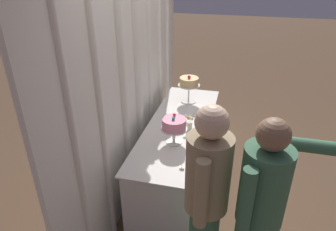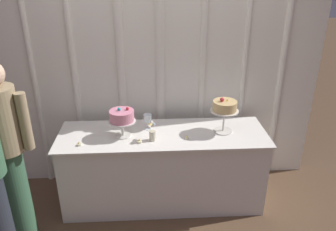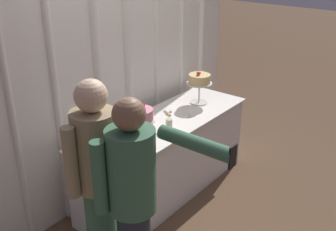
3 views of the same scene
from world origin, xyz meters
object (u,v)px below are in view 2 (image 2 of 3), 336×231
object	(u,v)px
cake_table	(163,168)
wine_glass	(148,118)
tealight_near_left	(140,142)
cake_display_nearright	(225,108)
cake_display_nearleft	(122,117)
guest_man_dark_suit	(7,149)
tealight_near_right	(187,138)
flower_vase	(152,132)
tealight_far_left	(79,144)

from	to	relation	value
cake_table	wine_glass	xyz separation A→B (m)	(-0.14, 0.10, 0.51)
cake_table	tealight_near_left	size ratio (longest dim) A/B	42.39
cake_display_nearright	tealight_near_left	distance (m)	0.85
cake_display_nearleft	guest_man_dark_suit	distance (m)	0.99
cake_display_nearleft	tealight_near_left	bearing A→B (deg)	-41.42
tealight_near_left	guest_man_dark_suit	bearing A→B (deg)	-164.87
guest_man_dark_suit	tealight_near_left	bearing A→B (deg)	15.13
cake_table	cake_display_nearleft	distance (m)	0.70
cake_display_nearleft	tealight_near_right	world-z (taller)	cake_display_nearleft
cake_display_nearright	wine_glass	distance (m)	0.74
cake_display_nearleft	guest_man_dark_suit	xyz separation A→B (m)	(-0.89, -0.42, -0.06)
cake_display_nearleft	flower_vase	world-z (taller)	cake_display_nearleft
cake_display_nearleft	cake_display_nearright	xyz separation A→B (m)	(0.96, 0.04, 0.05)
cake_display_nearright	wine_glass	bearing A→B (deg)	172.78
cake_display_nearleft	cake_display_nearright	bearing A→B (deg)	2.21
cake_display_nearright	flower_vase	distance (m)	0.72
tealight_far_left	tealight_near_left	xyz separation A→B (m)	(0.54, 0.02, 0.00)
cake_table	cake_display_nearleft	world-z (taller)	cake_display_nearleft
cake_display_nearright	tealight_far_left	bearing A→B (deg)	-171.73
tealight_near_right	tealight_far_left	bearing A→B (deg)	-176.01
wine_glass	tealight_near_right	bearing A→B (deg)	-31.19
guest_man_dark_suit	wine_glass	bearing A→B (deg)	26.13
cake_display_nearleft	tealight_far_left	distance (m)	0.45
tealight_far_left	cake_display_nearleft	bearing A→B (deg)	22.57
cake_display_nearleft	cake_table	bearing A→B (deg)	4.09
tealight_near_right	flower_vase	bearing A→B (deg)	-178.75
cake_display_nearleft	cake_display_nearright	distance (m)	0.96
wine_glass	guest_man_dark_suit	bearing A→B (deg)	-153.87
flower_vase	guest_man_dark_suit	world-z (taller)	guest_man_dark_suit
cake_table	guest_man_dark_suit	xyz separation A→B (m)	(-1.27, -0.45, 0.53)
cake_table	tealight_far_left	xyz separation A→B (m)	(-0.76, -0.18, 0.40)
wine_glass	flower_vase	world-z (taller)	flower_vase
flower_vase	tealight_far_left	distance (m)	0.66
tealight_far_left	cake_table	bearing A→B (deg)	13.71
cake_display_nearright	tealight_near_left	size ratio (longest dim) A/B	7.55
cake_table	flower_vase	size ratio (longest dim) A/B	11.30
tealight_near_right	wine_glass	bearing A→B (deg)	148.81
cake_display_nearleft	guest_man_dark_suit	bearing A→B (deg)	-154.58
wine_glass	tealight_far_left	distance (m)	0.69
cake_table	tealight_near_right	xyz separation A→B (m)	(0.22, -0.12, 0.40)
tealight_near_left	cake_display_nearright	bearing A→B (deg)	12.41
wine_glass	tealight_near_right	distance (m)	0.43
cake_table	wine_glass	world-z (taller)	wine_glass
cake_table	cake_display_nearleft	bearing A→B (deg)	-175.91
cake_display_nearleft	cake_display_nearright	world-z (taller)	cake_display_nearright
cake_display_nearleft	wine_glass	xyz separation A→B (m)	(0.24, 0.13, -0.08)
tealight_near_right	guest_man_dark_suit	distance (m)	1.53
wine_glass	tealight_near_left	size ratio (longest dim) A/B	3.32
flower_vase	guest_man_dark_suit	distance (m)	1.21
cake_display_nearright	wine_glass	world-z (taller)	cake_display_nearright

